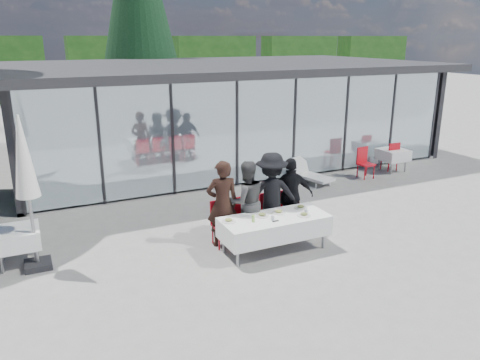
% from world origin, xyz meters
% --- Properties ---
extents(ground, '(90.00, 90.00, 0.00)m').
position_xyz_m(ground, '(0.00, 0.00, 0.00)').
color(ground, gray).
rests_on(ground, ground).
extents(pavilion, '(14.80, 8.80, 3.44)m').
position_xyz_m(pavilion, '(2.00, 8.16, 2.15)').
color(pavilion, gray).
rests_on(pavilion, ground).
extents(treeline, '(62.50, 2.00, 4.40)m').
position_xyz_m(treeline, '(-2.00, 28.00, 2.20)').
color(treeline, '#173B12').
rests_on(treeline, ground).
extents(dining_table, '(2.26, 0.96, 0.75)m').
position_xyz_m(dining_table, '(-0.09, -0.31, 0.54)').
color(dining_table, white).
rests_on(dining_table, ground).
extents(diner_a, '(0.79, 0.79, 1.88)m').
position_xyz_m(diner_a, '(-0.96, 0.40, 0.94)').
color(diner_a, black).
rests_on(diner_a, ground).
extents(diner_chair_a, '(0.44, 0.44, 0.97)m').
position_xyz_m(diner_chair_a, '(-0.96, 0.44, 0.54)').
color(diner_chair_a, red).
rests_on(diner_chair_a, ground).
extents(diner_b, '(0.98, 0.98, 1.81)m').
position_xyz_m(diner_b, '(-0.40, 0.40, 0.91)').
color(diner_b, '#494949').
rests_on(diner_b, ground).
extents(diner_chair_b, '(0.44, 0.44, 0.97)m').
position_xyz_m(diner_chair_b, '(-0.40, 0.44, 0.54)').
color(diner_chair_b, red).
rests_on(diner_chair_b, ground).
extents(diner_c, '(1.56, 1.56, 1.93)m').
position_xyz_m(diner_c, '(0.21, 0.40, 0.96)').
color(diner_c, black).
rests_on(diner_c, ground).
extents(diner_chair_c, '(0.44, 0.44, 0.97)m').
position_xyz_m(diner_chair_c, '(0.21, 0.44, 0.54)').
color(diner_chair_c, red).
rests_on(diner_chair_c, ground).
extents(diner_d, '(1.28, 1.28, 1.75)m').
position_xyz_m(diner_d, '(0.72, 0.40, 0.87)').
color(diner_d, black).
rests_on(diner_d, ground).
extents(diner_chair_d, '(0.44, 0.44, 0.97)m').
position_xyz_m(diner_chair_d, '(0.72, 0.44, 0.54)').
color(diner_chair_d, red).
rests_on(diner_chair_d, ground).
extents(plate_a, '(0.29, 0.29, 0.07)m').
position_xyz_m(plate_a, '(-1.05, -0.14, 0.77)').
color(plate_a, silver).
rests_on(plate_a, dining_table).
extents(plate_b, '(0.29, 0.29, 0.07)m').
position_xyz_m(plate_b, '(-0.30, -0.16, 0.77)').
color(plate_b, silver).
rests_on(plate_b, dining_table).
extents(plate_c, '(0.29, 0.29, 0.07)m').
position_xyz_m(plate_c, '(0.10, -0.15, 0.77)').
color(plate_c, silver).
rests_on(plate_c, dining_table).
extents(plate_d, '(0.29, 0.29, 0.07)m').
position_xyz_m(plate_d, '(0.68, -0.09, 0.77)').
color(plate_d, silver).
rests_on(plate_d, dining_table).
extents(plate_extra, '(0.29, 0.29, 0.07)m').
position_xyz_m(plate_extra, '(0.50, -0.51, 0.77)').
color(plate_extra, silver).
rests_on(plate_extra, dining_table).
extents(juice_bottle, '(0.06, 0.06, 0.14)m').
position_xyz_m(juice_bottle, '(-0.61, -0.37, 0.82)').
color(juice_bottle, '#91C853').
rests_on(juice_bottle, dining_table).
extents(drinking_glasses, '(0.88, 0.09, 0.10)m').
position_xyz_m(drinking_glasses, '(0.19, -0.44, 0.80)').
color(drinking_glasses, silver).
rests_on(drinking_glasses, dining_table).
extents(folded_eyeglasses, '(0.14, 0.03, 0.01)m').
position_xyz_m(folded_eyeglasses, '(-0.19, -0.53, 0.76)').
color(folded_eyeglasses, black).
rests_on(folded_eyeglasses, dining_table).
extents(spare_table_left, '(0.86, 0.86, 0.74)m').
position_xyz_m(spare_table_left, '(-4.97, 1.27, 0.55)').
color(spare_table_left, white).
rests_on(spare_table_left, ground).
extents(spare_table_right, '(0.86, 0.86, 0.74)m').
position_xyz_m(spare_table_right, '(6.46, 3.39, 0.55)').
color(spare_table_right, white).
rests_on(spare_table_right, ground).
extents(spare_chair_a, '(0.48, 0.48, 0.97)m').
position_xyz_m(spare_chair_a, '(5.10, 3.18, 0.54)').
color(spare_chair_a, red).
rests_on(spare_chair_a, ground).
extents(spare_chair_b, '(0.47, 0.47, 0.97)m').
position_xyz_m(spare_chair_b, '(6.43, 3.41, 0.54)').
color(spare_chair_b, red).
rests_on(spare_chair_b, ground).
extents(market_umbrella, '(0.50, 0.50, 3.00)m').
position_xyz_m(market_umbrella, '(-4.64, 0.95, 2.01)').
color(market_umbrella, black).
rests_on(market_umbrella, ground).
extents(lounger, '(0.95, 1.45, 0.72)m').
position_xyz_m(lounger, '(3.28, 3.56, 0.26)').
color(lounger, silver).
rests_on(lounger, ground).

